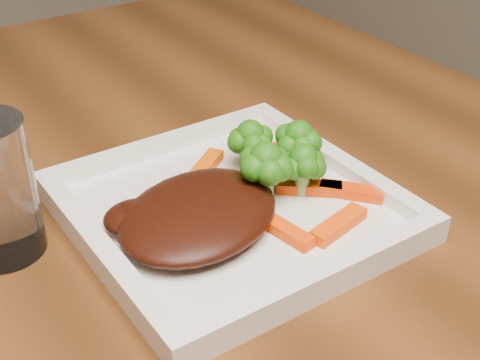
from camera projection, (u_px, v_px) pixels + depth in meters
plate at (231, 212)px, 0.61m from camera, size 0.27×0.27×0.01m
steak at (199, 214)px, 0.57m from camera, size 0.19×0.17×0.03m
broccoli_0 at (250, 139)px, 0.64m from camera, size 0.06×0.06×0.07m
broccoli_1 at (298, 144)px, 0.64m from camera, size 0.07×0.07×0.06m
broccoli_2 at (303, 166)px, 0.61m from camera, size 0.06×0.06×0.06m
broccoli_3 at (266, 172)px, 0.59m from camera, size 0.07×0.07×0.06m
carrot_0 at (339, 225)px, 0.57m from camera, size 0.06×0.03×0.01m
carrot_1 at (352, 191)px, 0.61m from camera, size 0.05×0.05×0.01m
carrot_2 at (287, 232)px, 0.56m from camera, size 0.02×0.05×0.01m
carrot_3 at (284, 147)px, 0.69m from camera, size 0.05×0.01×0.01m
carrot_4 at (205, 167)px, 0.65m from camera, size 0.06×0.05×0.01m
carrot_5 at (309, 187)px, 0.62m from camera, size 0.06×0.05×0.01m
carrot_6 at (272, 176)px, 0.64m from camera, size 0.05×0.04×0.01m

